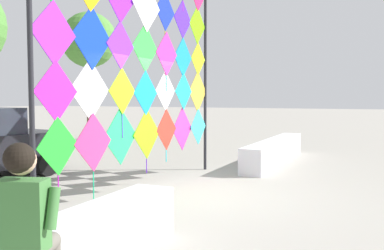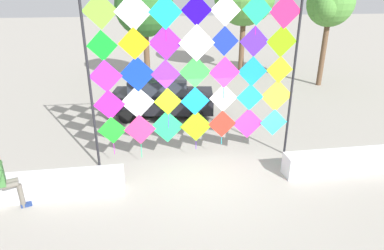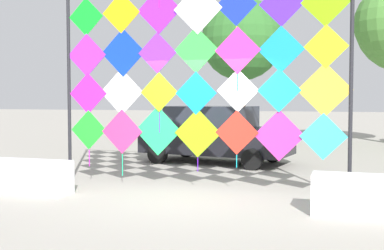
# 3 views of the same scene
# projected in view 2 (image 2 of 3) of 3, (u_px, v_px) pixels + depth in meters

# --- Properties ---
(ground) EXTENTS (120.00, 120.00, 0.00)m
(ground) POSITION_uv_depth(u_px,v_px,m) (204.00, 173.00, 9.18)
(ground) COLOR #9E998E
(plaza_ledge_left) EXTENTS (4.79, 0.54, 0.62)m
(plaza_ledge_left) POSITION_uv_depth(u_px,v_px,m) (24.00, 188.00, 7.95)
(plaza_ledge_left) COLOR silver
(plaza_ledge_left) RESTS_ON ground
(plaza_ledge_right) EXTENTS (4.79, 0.54, 0.62)m
(plaza_ledge_right) POSITION_uv_depth(u_px,v_px,m) (366.00, 160.00, 9.24)
(plaza_ledge_right) COLOR silver
(plaza_ledge_right) RESTS_ON ground
(kite_display_rack) EXTENTS (5.71, 0.15, 4.80)m
(kite_display_rack) POSITION_uv_depth(u_px,v_px,m) (195.00, 69.00, 8.86)
(kite_display_rack) COLOR #232328
(kite_display_rack) RESTS_ON ground
(seated_vendor) EXTENTS (0.69, 0.57, 1.47)m
(seated_vendor) POSITION_uv_depth(u_px,v_px,m) (4.00, 176.00, 7.38)
(seated_vendor) COLOR #666056
(seated_vendor) RESTS_ON ground
(parked_car) EXTENTS (4.21, 2.41, 1.55)m
(parked_car) POSITION_uv_depth(u_px,v_px,m) (162.00, 97.00, 13.15)
(parked_car) COLOR black
(parked_car) RESTS_ON ground
(tree_far_right) EXTENTS (3.04, 3.04, 5.55)m
(tree_far_right) POSITION_uv_depth(u_px,v_px,m) (143.00, 5.00, 16.79)
(tree_far_right) COLOR brown
(tree_far_right) RESTS_ON ground
(tree_palm_like) EXTENTS (2.29, 2.29, 5.30)m
(tree_palm_like) POSITION_uv_depth(u_px,v_px,m) (329.00, 4.00, 16.11)
(tree_palm_like) COLOR brown
(tree_palm_like) RESTS_ON ground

